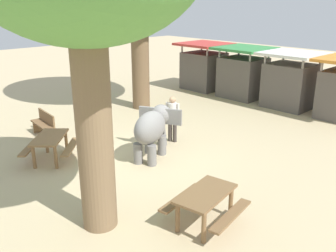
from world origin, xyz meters
name	(u,v)px	position (x,y,z in m)	size (l,w,h in m)	color
ground_plane	(140,155)	(0.00, 0.00, 0.00)	(60.00, 60.00, 0.00)	tan
elephant	(153,127)	(0.31, 0.29, 0.96)	(1.80, 2.12, 1.51)	slate
person_handler	(172,116)	(-0.18, 1.62, 0.95)	(0.48, 0.32, 1.62)	#3F3833
wooden_bench	(44,123)	(-3.81, -1.34, 0.47)	(1.43, 0.53, 0.88)	brown
picnic_table_near	(50,142)	(-1.63, -2.20, 0.59)	(2.11, 2.11, 0.78)	olive
picnic_table_far	(206,200)	(3.92, -1.39, 0.59)	(1.73, 1.74, 0.78)	brown
market_stall_red	(204,68)	(-4.80, 8.58, 1.14)	(2.50, 2.50, 2.52)	#59514C
market_stall_green	(243,75)	(-2.20, 8.58, 1.14)	(2.50, 2.50, 2.52)	#59514C
market_stall_white	(290,83)	(0.40, 8.58, 1.14)	(2.50, 2.50, 2.52)	#59514C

